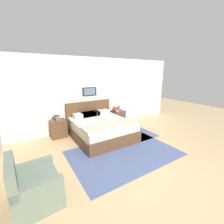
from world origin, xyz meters
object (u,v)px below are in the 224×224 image
nightstand_by_door (118,117)px  nightstand_near_window (59,129)px  table_lamp_near_window (57,112)px  armchair (34,188)px  table_lamp_by_door (118,104)px  bed (101,128)px

nightstand_by_door → nightstand_near_window: bearing=180.0°
table_lamp_near_window → nightstand_near_window: bearing=80.5°
armchair → table_lamp_by_door: table_lamp_by_door is taller
bed → table_lamp_near_window: (-1.18, 0.71, 0.54)m
armchair → nightstand_by_door: 4.13m
nightstand_near_window → bed: bearing=-32.0°
bed → armchair: 2.74m
armchair → table_lamp_near_window: (0.95, 2.44, 0.56)m
bed → table_lamp_by_door: (1.18, 0.71, 0.54)m
armchair → table_lamp_by_door: (3.31, 2.44, 0.56)m
bed → armchair: bed is taller
armchair → nightstand_near_window: (0.96, 2.46, -0.01)m
bed → table_lamp_near_window: 1.48m
table_lamp_near_window → nightstand_by_door: bearing=0.6°
nightstand_by_door → table_lamp_near_window: 2.42m
nightstand_near_window → table_lamp_near_window: (-0.00, -0.02, 0.57)m
table_lamp_by_door → armchair: bearing=-143.6°
nightstand_by_door → table_lamp_near_window: size_ratio=1.37×
bed → nightstand_near_window: size_ratio=3.38×
bed → nightstand_by_door: (1.18, 0.73, -0.03)m
armchair → nightstand_near_window: size_ratio=1.49×
nightstand_near_window → nightstand_by_door: 2.35m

